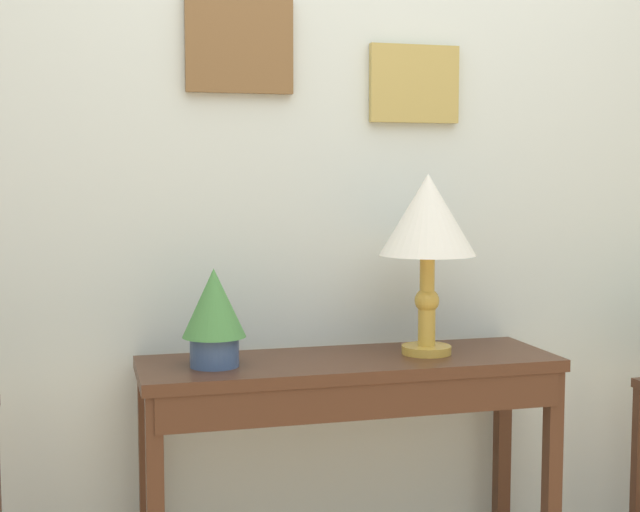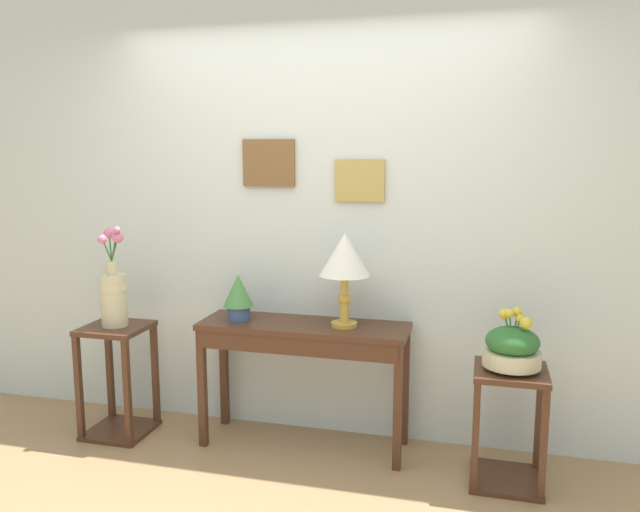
% 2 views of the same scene
% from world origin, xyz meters
% --- Properties ---
extents(back_wall_with_art, '(9.00, 0.13, 2.80)m').
position_xyz_m(back_wall_with_art, '(-0.00, 1.38, 1.40)').
color(back_wall_with_art, silver).
rests_on(back_wall_with_art, ground).
extents(console_table, '(1.22, 0.39, 0.75)m').
position_xyz_m(console_table, '(-0.05, 1.07, 0.64)').
color(console_table, '#472819').
rests_on(console_table, ground).
extents(table_lamp, '(0.29, 0.29, 0.54)m').
position_xyz_m(table_lamp, '(0.20, 1.10, 1.15)').
color(table_lamp, gold).
rests_on(table_lamp, console_table).
extents(potted_plant_on_console, '(0.18, 0.18, 0.28)m').
position_xyz_m(potted_plant_on_console, '(-0.45, 1.08, 0.91)').
color(potted_plant_on_console, '#3D5684').
rests_on(potted_plant_on_console, console_table).
extents(pedestal_stand_left, '(0.37, 0.37, 0.69)m').
position_xyz_m(pedestal_stand_left, '(-1.21, 0.96, 0.35)').
color(pedestal_stand_left, '#472819').
rests_on(pedestal_stand_left, ground).
extents(flower_vase_tall_left, '(0.16, 0.16, 0.61)m').
position_xyz_m(flower_vase_tall_left, '(-1.21, 0.96, 0.91)').
color(flower_vase_tall_left, beige).
rests_on(flower_vase_tall_left, pedestal_stand_left).
extents(pedestal_stand_right, '(0.37, 0.37, 0.63)m').
position_xyz_m(pedestal_stand_right, '(1.11, 0.95, 0.31)').
color(pedestal_stand_right, '#472819').
rests_on(pedestal_stand_right, ground).
extents(planter_bowl_wide_right, '(0.30, 0.30, 0.32)m').
position_xyz_m(planter_bowl_wide_right, '(1.11, 0.95, 0.75)').
color(planter_bowl_wide_right, beige).
rests_on(planter_bowl_wide_right, pedestal_stand_right).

